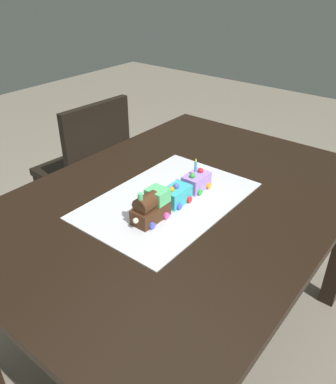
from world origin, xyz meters
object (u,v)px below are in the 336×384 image
dining_table (181,222)px  cake_locomotive (151,207)px  chair (88,169)px  cake_car_tanker_lavender (196,181)px  cake_car_caboose_turquoise (176,195)px  birthday_candle (196,165)px

dining_table → cake_locomotive: (-0.18, -0.01, 0.16)m
chair → cake_car_tanker_lavender: 0.92m
dining_table → cake_locomotive: 0.24m
chair → cake_car_caboose_turquoise: size_ratio=8.60×
cake_locomotive → cake_car_caboose_turquoise: (0.13, -0.00, -0.02)m
dining_table → birthday_candle: birthday_candle is taller
chair → cake_car_tanker_lavender: chair is taller
chair → dining_table: bearing=75.5°
birthday_candle → cake_car_caboose_turquoise: bearing=-180.0°
cake_car_caboose_turquoise → chair: bearing=69.5°
cake_locomotive → dining_table: bearing=3.5°
cake_car_caboose_turquoise → birthday_candle: 0.13m
chair → birthday_candle: bearing=79.6°
cake_locomotive → cake_car_tanker_lavender: cake_locomotive is taller
dining_table → chair: bearing=72.3°
cake_car_tanker_lavender → birthday_candle: birthday_candle is taller
cake_car_tanker_lavender → cake_car_caboose_turquoise: bearing=180.0°
cake_car_tanker_lavender → chair: bearing=76.9°
cake_locomotive → cake_car_tanker_lavender: (0.25, -0.00, -0.02)m
cake_locomotive → cake_car_caboose_turquoise: size_ratio=1.40×
dining_table → cake_car_tanker_lavender: cake_car_tanker_lavender is taller
cake_locomotive → birthday_candle: birthday_candle is taller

